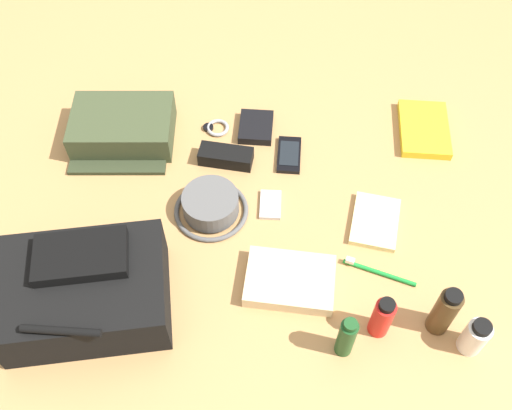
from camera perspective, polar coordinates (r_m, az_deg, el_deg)
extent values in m
cube|color=#B2834E|center=(1.47, 0.00, -1.15)|extent=(2.64, 2.02, 0.02)
cube|color=black|center=(1.33, -16.23, -8.12)|extent=(0.39, 0.32, 0.13)
cube|color=black|center=(1.28, -16.61, -4.76)|extent=(0.21, 0.15, 0.03)
cylinder|color=black|center=(1.22, -18.37, -11.48)|extent=(0.16, 0.02, 0.02)
cube|color=#384228|center=(1.62, -12.76, 7.43)|extent=(0.28, 0.20, 0.08)
cube|color=#2C3520|center=(1.59, -13.23, 3.86)|extent=(0.26, 0.08, 0.01)
cylinder|color=#555555|center=(1.44, -4.41, 0.25)|extent=(0.14, 0.14, 0.05)
torus|color=#555555|center=(1.46, -4.34, -0.40)|extent=(0.18, 0.18, 0.01)
cylinder|color=white|center=(1.34, 20.39, -11.92)|extent=(0.05, 0.05, 0.09)
cylinder|color=black|center=(1.29, 21.07, -10.99)|extent=(0.04, 0.04, 0.01)
cylinder|color=#473319|center=(1.32, 17.74, -9.87)|extent=(0.05, 0.05, 0.14)
cylinder|color=black|center=(1.25, 18.60, -8.41)|extent=(0.04, 0.04, 0.01)
cylinder|color=red|center=(1.29, 12.08, -10.66)|extent=(0.04, 0.04, 0.11)
cylinder|color=black|center=(1.24, 12.59, -9.46)|extent=(0.03, 0.03, 0.01)
cylinder|color=#19471E|center=(1.26, 8.73, -12.61)|extent=(0.04, 0.04, 0.12)
cylinder|color=#19471E|center=(1.19, 9.14, -11.38)|extent=(0.03, 0.03, 0.01)
cube|color=yellow|center=(1.68, 15.96, 7.09)|extent=(0.13, 0.20, 0.02)
cube|color=white|center=(1.68, 15.94, 7.02)|extent=(0.12, 0.19, 0.02)
cube|color=black|center=(1.57, 3.22, 4.87)|extent=(0.06, 0.12, 0.01)
cube|color=black|center=(1.56, 3.23, 5.03)|extent=(0.05, 0.08, 0.00)
cube|color=#B7B7BC|center=(1.47, 1.41, 0.03)|extent=(0.05, 0.08, 0.01)
cylinder|color=silver|center=(1.47, 1.44, 0.63)|extent=(0.03, 0.03, 0.00)
torus|color=#99999E|center=(1.63, -3.73, 7.47)|extent=(0.06, 0.06, 0.01)
cylinder|color=black|center=(1.63, -4.64, 7.50)|extent=(0.03, 0.03, 0.01)
cylinder|color=#198C33|center=(1.40, 11.85, -6.43)|extent=(0.17, 0.06, 0.01)
cube|color=white|center=(1.39, 9.11, -5.33)|extent=(0.02, 0.02, 0.01)
cube|color=black|center=(1.62, -0.01, 7.55)|extent=(0.09, 0.11, 0.02)
cube|color=beige|center=(1.47, 11.46, -1.57)|extent=(0.13, 0.17, 0.02)
cube|color=beige|center=(1.35, 3.30, -7.33)|extent=(0.21, 0.15, 0.04)
cube|color=black|center=(1.55, -2.93, 4.71)|extent=(0.15, 0.07, 0.04)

